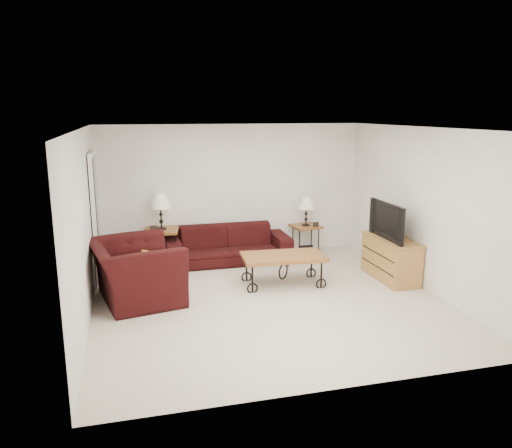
{
  "coord_description": "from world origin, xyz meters",
  "views": [
    {
      "loc": [
        -1.89,
        -6.64,
        2.73
      ],
      "look_at": [
        0.0,
        0.7,
        1.0
      ],
      "focal_mm": 34.76,
      "sensor_mm": 36.0,
      "label": 1
    }
  ],
  "objects_px": {
    "side_table_left": "(162,247)",
    "lamp_left": "(161,212)",
    "sofa": "(228,244)",
    "tv_stand": "(391,259)",
    "side_table_right": "(305,239)",
    "television": "(392,221)",
    "lamp_right": "(306,211)",
    "armchair": "(136,271)",
    "backpack": "(304,245)",
    "coffee_table": "(283,270)"
  },
  "relations": [
    {
      "from": "lamp_left",
      "to": "armchair",
      "type": "bearing_deg",
      "value": -106.11
    },
    {
      "from": "lamp_left",
      "to": "television",
      "type": "distance_m",
      "value": 4.01
    },
    {
      "from": "armchair",
      "to": "tv_stand",
      "type": "height_order",
      "value": "armchair"
    },
    {
      "from": "side_table_right",
      "to": "coffee_table",
      "type": "bearing_deg",
      "value": -120.89
    },
    {
      "from": "side_table_right",
      "to": "coffee_table",
      "type": "xyz_separation_m",
      "value": [
        -0.96,
        -1.61,
        -0.03
      ]
    },
    {
      "from": "side_table_right",
      "to": "backpack",
      "type": "xyz_separation_m",
      "value": [
        -0.15,
        -0.31,
        -0.03
      ]
    },
    {
      "from": "sofa",
      "to": "coffee_table",
      "type": "distance_m",
      "value": 1.56
    },
    {
      "from": "side_table_left",
      "to": "television",
      "type": "distance_m",
      "value": 4.06
    },
    {
      "from": "armchair",
      "to": "tv_stand",
      "type": "xyz_separation_m",
      "value": [
        4.11,
        -0.07,
        -0.1
      ]
    },
    {
      "from": "armchair",
      "to": "sofa",
      "type": "bearing_deg",
      "value": -59.5
    },
    {
      "from": "sofa",
      "to": "television",
      "type": "xyz_separation_m",
      "value": [
        2.4,
        -1.61,
        0.66
      ]
    },
    {
      "from": "side_table_left",
      "to": "lamp_right",
      "type": "distance_m",
      "value": 2.81
    },
    {
      "from": "lamp_right",
      "to": "tv_stand",
      "type": "height_order",
      "value": "lamp_right"
    },
    {
      "from": "armchair",
      "to": "television",
      "type": "distance_m",
      "value": 4.12
    },
    {
      "from": "side_table_left",
      "to": "lamp_left",
      "type": "distance_m",
      "value": 0.65
    },
    {
      "from": "tv_stand",
      "to": "sofa",
      "type": "bearing_deg",
      "value": 146.4
    },
    {
      "from": "lamp_right",
      "to": "armchair",
      "type": "relative_size",
      "value": 0.41
    },
    {
      "from": "sofa",
      "to": "tv_stand",
      "type": "relative_size",
      "value": 1.96
    },
    {
      "from": "lamp_left",
      "to": "armchair",
      "type": "height_order",
      "value": "lamp_left"
    },
    {
      "from": "television",
      "to": "side_table_right",
      "type": "bearing_deg",
      "value": -155.3
    },
    {
      "from": "side_table_left",
      "to": "side_table_right",
      "type": "bearing_deg",
      "value": -0.0
    },
    {
      "from": "side_table_right",
      "to": "television",
      "type": "relative_size",
      "value": 0.54
    },
    {
      "from": "lamp_left",
      "to": "backpack",
      "type": "height_order",
      "value": "lamp_left"
    },
    {
      "from": "coffee_table",
      "to": "armchair",
      "type": "bearing_deg",
      "value": -177.19
    },
    {
      "from": "side_table_left",
      "to": "coffee_table",
      "type": "bearing_deg",
      "value": -41.84
    },
    {
      "from": "sofa",
      "to": "side_table_right",
      "type": "height_order",
      "value": "sofa"
    },
    {
      "from": "side_table_left",
      "to": "side_table_right",
      "type": "height_order",
      "value": "side_table_left"
    },
    {
      "from": "coffee_table",
      "to": "tv_stand",
      "type": "xyz_separation_m",
      "value": [
        1.81,
        -0.18,
        0.1
      ]
    },
    {
      "from": "lamp_left",
      "to": "coffee_table",
      "type": "height_order",
      "value": "lamp_left"
    },
    {
      "from": "television",
      "to": "lamp_right",
      "type": "bearing_deg",
      "value": -155.3
    },
    {
      "from": "armchair",
      "to": "television",
      "type": "bearing_deg",
      "value": -102.98
    },
    {
      "from": "lamp_left",
      "to": "backpack",
      "type": "relative_size",
      "value": 1.31
    },
    {
      "from": "armchair",
      "to": "backpack",
      "type": "bearing_deg",
      "value": -77.64
    },
    {
      "from": "armchair",
      "to": "side_table_left",
      "type": "bearing_deg",
      "value": -28.17
    },
    {
      "from": "lamp_left",
      "to": "television",
      "type": "xyz_separation_m",
      "value": [
        3.59,
        -1.79,
        0.02
      ]
    },
    {
      "from": "side_table_right",
      "to": "lamp_right",
      "type": "height_order",
      "value": "lamp_right"
    },
    {
      "from": "side_table_left",
      "to": "lamp_right",
      "type": "xyz_separation_m",
      "value": [
        2.76,
        -0.0,
        0.51
      ]
    },
    {
      "from": "sofa",
      "to": "side_table_left",
      "type": "height_order",
      "value": "sofa"
    },
    {
      "from": "tv_stand",
      "to": "backpack",
      "type": "bearing_deg",
      "value": 123.81
    },
    {
      "from": "lamp_left",
      "to": "tv_stand",
      "type": "xyz_separation_m",
      "value": [
        3.61,
        -1.79,
        -0.63
      ]
    },
    {
      "from": "side_table_left",
      "to": "lamp_left",
      "type": "xyz_separation_m",
      "value": [
        0.0,
        0.0,
        0.65
      ]
    },
    {
      "from": "lamp_right",
      "to": "armchair",
      "type": "height_order",
      "value": "lamp_right"
    },
    {
      "from": "sofa",
      "to": "side_table_right",
      "type": "relative_size",
      "value": 4.06
    },
    {
      "from": "coffee_table",
      "to": "backpack",
      "type": "distance_m",
      "value": 1.54
    },
    {
      "from": "side_table_left",
      "to": "armchair",
      "type": "distance_m",
      "value": 1.8
    },
    {
      "from": "backpack",
      "to": "coffee_table",
      "type": "bearing_deg",
      "value": -124.75
    },
    {
      "from": "tv_stand",
      "to": "television",
      "type": "distance_m",
      "value": 0.65
    },
    {
      "from": "sofa",
      "to": "lamp_right",
      "type": "bearing_deg",
      "value": 6.5
    },
    {
      "from": "television",
      "to": "sofa",
      "type": "bearing_deg",
      "value": -123.82
    },
    {
      "from": "coffee_table",
      "to": "tv_stand",
      "type": "bearing_deg",
      "value": -5.63
    }
  ]
}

